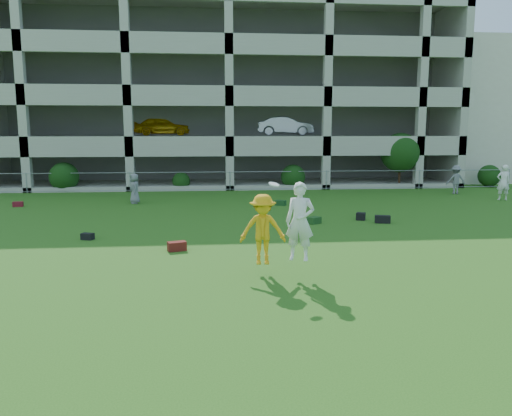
{
  "coord_description": "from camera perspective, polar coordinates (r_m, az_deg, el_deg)",
  "views": [
    {
      "loc": [
        -1.26,
        -11.38,
        3.65
      ],
      "look_at": [
        0.09,
        3.0,
        1.4
      ],
      "focal_mm": 35.0,
      "sensor_mm": 36.0,
      "label": 1
    }
  ],
  "objects": [
    {
      "name": "bystander_c",
      "position": [
        25.83,
        -13.7,
        2.17
      ],
      "size": [
        0.66,
        0.84,
        1.51
      ],
      "primitive_type": "imported",
      "rotation": [
        0.0,
        0.0,
        -1.31
      ],
      "color": "slate",
      "rests_on": "ground"
    },
    {
      "name": "bag_red_f",
      "position": [
        26.74,
        -25.56,
        0.4
      ],
      "size": [
        0.49,
        0.34,
        0.24
      ],
      "primitive_type": "cube",
      "rotation": [
        0.0,
        0.0,
        0.15
      ],
      "color": "#5E1110",
      "rests_on": "ground"
    },
    {
      "name": "bag_green_c",
      "position": [
        19.89,
        6.66,
        -1.4
      ],
      "size": [
        0.61,
        0.58,
        0.26
      ],
      "primitive_type": "cube",
      "rotation": [
        0.0,
        0.0,
        0.65
      ],
      "color": "#143914",
      "rests_on": "ground"
    },
    {
      "name": "bystander_e",
      "position": [
        29.39,
        26.42,
        2.63
      ],
      "size": [
        0.75,
        0.55,
        1.87
      ],
      "primitive_type": "imported",
      "rotation": [
        0.0,
        0.0,
        2.98
      ],
      "color": "white",
      "rests_on": "ground"
    },
    {
      "name": "shrub_row",
      "position": [
        31.7,
        5.3,
        4.94
      ],
      "size": [
        34.38,
        2.52,
        3.5
      ],
      "color": "#163D11",
      "rests_on": "ground"
    },
    {
      "name": "frisbee_contest",
      "position": [
        12.52,
        2.11,
        -2.17
      ],
      "size": [
        1.88,
        1.08,
        2.14
      ],
      "color": "orange",
      "rests_on": "ground"
    },
    {
      "name": "crate_d",
      "position": [
        20.98,
        11.88,
        -0.94
      ],
      "size": [
        0.46,
        0.46,
        0.3
      ],
      "primitive_type": "cube",
      "rotation": [
        0.0,
        0.0,
        -0.43
      ],
      "color": "black",
      "rests_on": "ground"
    },
    {
      "name": "fence",
      "position": [
        30.55,
        -2.99,
        3.13
      ],
      "size": [
        36.06,
        0.06,
        1.2
      ],
      "color": "gray",
      "rests_on": "ground"
    },
    {
      "name": "bag_green_g",
      "position": [
        24.57,
        2.83,
        0.59
      ],
      "size": [
        0.58,
        0.52,
        0.25
      ],
      "primitive_type": "cube",
      "rotation": [
        0.0,
        0.0,
        -0.58
      ],
      "color": "#123312",
      "rests_on": "ground"
    },
    {
      "name": "bag_black_b",
      "position": [
        17.8,
        -18.7,
        -3.09
      ],
      "size": [
        0.46,
        0.38,
        0.22
      ],
      "primitive_type": "cube",
      "rotation": [
        0.0,
        0.0,
        -0.36
      ],
      "color": "black",
      "rests_on": "ground"
    },
    {
      "name": "bag_red_a",
      "position": [
        15.51,
        -9.03,
        -4.33
      ],
      "size": [
        0.62,
        0.45,
        0.28
      ],
      "primitive_type": "cube",
      "rotation": [
        0.0,
        0.0,
        0.31
      ],
      "color": "#520E13",
      "rests_on": "ground"
    },
    {
      "name": "stucco_building",
      "position": [
        46.27,
        26.66,
        9.6
      ],
      "size": [
        16.0,
        14.0,
        10.0
      ],
      "primitive_type": "cube",
      "color": "beige",
      "rests_on": "ground"
    },
    {
      "name": "bag_black_e",
      "position": [
        20.5,
        14.26,
        -1.25
      ],
      "size": [
        0.66,
        0.45,
        0.3
      ],
      "primitive_type": "cube",
      "rotation": [
        0.0,
        0.0,
        -0.27
      ],
      "color": "black",
      "rests_on": "ground"
    },
    {
      "name": "parking_garage",
      "position": [
        39.17,
        -3.6,
        12.3
      ],
      "size": [
        30.0,
        14.0,
        12.0
      ],
      "color": "#9E998C",
      "rests_on": "ground"
    },
    {
      "name": "bystander_f",
      "position": [
        31.15,
        21.86,
        3.02
      ],
      "size": [
        1.12,
        0.71,
        1.66
      ],
      "primitive_type": "imported",
      "rotation": [
        0.0,
        0.0,
        3.05
      ],
      "color": "slate",
      "rests_on": "ground"
    },
    {
      "name": "ground",
      "position": [
        12.01,
        0.91,
        -8.83
      ],
      "size": [
        100.0,
        100.0,
        0.0
      ],
      "primitive_type": "plane",
      "color": "#235114",
      "rests_on": "ground"
    }
  ]
}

